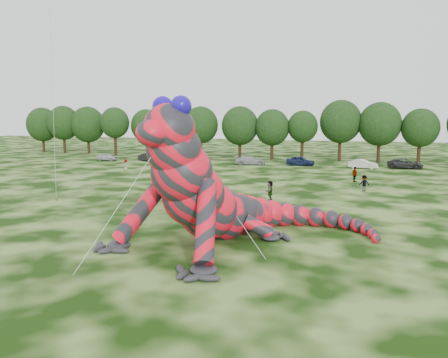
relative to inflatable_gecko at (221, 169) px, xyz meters
The scene contains 29 objects.
ground 8.13m from the inflatable_gecko, 106.22° to the right, with size 240.00×240.00×0.00m, color #16330A.
inflatable_gecko is the anchor object (origin of this frame).
flying_kite 19.44m from the inflatable_gecko, 166.34° to the left, with size 4.33×4.61×18.63m.
tree_0 77.25m from the inflatable_gecko, 136.96° to the left, with size 6.91×6.22×9.51m, color black, non-canonical shape.
tree_1 71.98m from the inflatable_gecko, 134.27° to the left, with size 6.74×6.07×9.81m, color black, non-canonical shape.
tree_2 68.90m from the inflatable_gecko, 130.68° to the left, with size 7.04×6.34×9.64m, color black, non-canonical shape.
tree_3 63.01m from the inflatable_gecko, 126.65° to the left, with size 5.81×5.23×9.44m, color black, non-canonical shape.
tree_4 60.99m from the inflatable_gecko, 121.14° to the left, with size 6.22×5.60×9.06m, color black, non-canonical shape.
tree_5 57.64m from the inflatable_gecko, 115.73° to the left, with size 7.16×6.44×9.80m, color black, non-canonical shape.
tree_6 53.81m from the inflatable_gecko, 111.19° to the left, with size 6.52×5.86×9.49m, color black, non-canonical shape.
tree_7 51.70m from the inflatable_gecko, 103.39° to the left, with size 6.68×6.01×9.48m, color black, non-canonical shape.
tree_8 50.84m from the inflatable_gecko, 96.90° to the left, with size 6.14×5.53×8.94m, color black, non-canonical shape.
tree_9 50.84m from the inflatable_gecko, 90.93° to the left, with size 5.27×4.74×8.68m, color black, non-canonical shape.
tree_10 52.36m from the inflatable_gecko, 83.97° to the left, with size 7.09×6.38×10.50m, color black, non-canonical shape.
tree_11 53.04m from the inflatable_gecko, 77.04° to the left, with size 7.01×6.31×10.07m, color black, non-canonical shape.
tree_12 54.34m from the inflatable_gecko, 70.52° to the left, with size 5.99×5.39×8.97m, color black, non-canonical shape.
car_0 52.73m from the inflatable_gecko, 129.46° to the left, with size 1.52×3.78×1.29m, color silver.
car_1 49.06m from the inflatable_gecko, 121.58° to the left, with size 1.50×4.30×1.42m, color black.
car_2 47.16m from the inflatable_gecko, 113.78° to the left, with size 2.15×4.66×1.29m, color maroon.
car_3 42.26m from the inflatable_gecko, 100.88° to the left, with size 1.97×4.85×1.41m, color #9EA1A6.
car_4 42.74m from the inflatable_gecko, 90.10° to the left, with size 1.78×4.42×1.51m, color #162148.
car_5 42.50m from the inflatable_gecko, 77.28° to the left, with size 1.48×4.24×1.40m, color beige.
car_6 46.04m from the inflatable_gecko, 70.49° to the left, with size 2.36×5.11×1.42m, color #27272A.
spectator_4 36.66m from the inflatable_gecko, 128.89° to the left, with size 0.82×0.54×1.69m, color gray.
spectator_1 20.22m from the inflatable_gecko, 121.07° to the left, with size 0.80×0.62×1.64m, color gray.
spectator_5 13.52m from the inflatable_gecko, 86.89° to the left, with size 1.73×0.55×1.86m, color gray.
spectator_3 28.70m from the inflatable_gecko, 73.30° to the left, with size 1.07×0.45×1.82m, color gray.
spectator_2 23.03m from the inflatable_gecko, 66.31° to the left, with size 1.10×0.63×1.71m, color gray.
spectator_0 17.64m from the inflatable_gecko, 117.67° to the left, with size 0.61×0.40×1.67m, color gray.
Camera 1 is at (9.99, -19.80, 7.88)m, focal length 35.00 mm.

